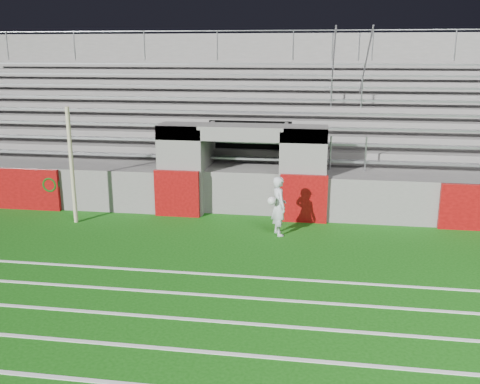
# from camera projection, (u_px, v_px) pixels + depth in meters

# --- Properties ---
(ground) EXTENTS (90.00, 90.00, 0.00)m
(ground) POSITION_uv_depth(u_px,v_px,m) (220.00, 257.00, 12.36)
(ground) COLOR #12510D
(ground) RESTS_ON ground
(field_post) EXTENTS (0.11, 0.11, 3.21)m
(field_post) POSITION_uv_depth(u_px,v_px,m) (72.00, 166.00, 14.50)
(field_post) COLOR #B9B089
(field_post) RESTS_ON ground
(stadium_structure) EXTENTS (26.00, 8.48, 5.42)m
(stadium_structure) POSITION_uv_depth(u_px,v_px,m) (260.00, 139.00, 19.60)
(stadium_structure) COLOR #605E5B
(stadium_structure) RESTS_ON ground
(goalkeeper_with_ball) EXTENTS (0.57, 0.67, 1.54)m
(goalkeeper_with_ball) POSITION_uv_depth(u_px,v_px,m) (279.00, 206.00, 13.69)
(goalkeeper_with_ball) COLOR silver
(goalkeeper_with_ball) RESTS_ON ground
(hose_coil) EXTENTS (0.57, 0.15, 0.57)m
(hose_coil) POSITION_uv_depth(u_px,v_px,m) (50.00, 184.00, 15.79)
(hose_coil) COLOR #0C3D11
(hose_coil) RESTS_ON ground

